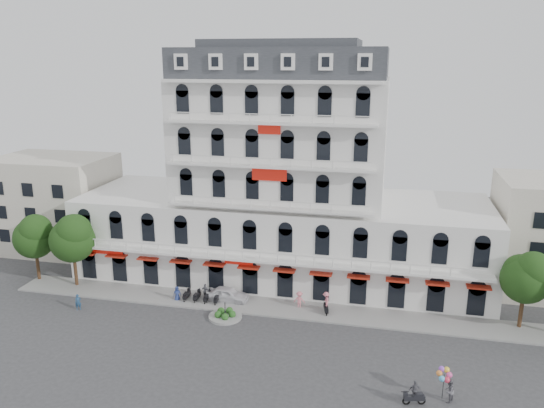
{
  "coord_description": "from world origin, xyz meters",
  "views": [
    {
      "loc": [
        11.42,
        -37.85,
        24.01
      ],
      "look_at": [
        0.69,
        10.0,
        10.45
      ],
      "focal_mm": 35.0,
      "sensor_mm": 36.0,
      "label": 1
    }
  ],
  "objects_px": {
    "parked_car": "(228,294)",
    "balloon_vendor": "(448,385)",
    "rider_center": "(326,302)",
    "rider_northeast": "(415,393)"
  },
  "relations": [
    {
      "from": "balloon_vendor",
      "to": "parked_car",
      "type": "bearing_deg",
      "value": 149.13
    },
    {
      "from": "balloon_vendor",
      "to": "rider_northeast",
      "type": "bearing_deg",
      "value": -157.23
    },
    {
      "from": "rider_center",
      "to": "balloon_vendor",
      "type": "distance_m",
      "value": 15.45
    },
    {
      "from": "rider_northeast",
      "to": "rider_center",
      "type": "distance_m",
      "value": 14.85
    },
    {
      "from": "parked_car",
      "to": "rider_center",
      "type": "xyz_separation_m",
      "value": [
        10.12,
        -0.54,
        0.46
      ]
    },
    {
      "from": "parked_car",
      "to": "balloon_vendor",
      "type": "bearing_deg",
      "value": -118.59
    },
    {
      "from": "rider_center",
      "to": "balloon_vendor",
      "type": "bearing_deg",
      "value": 28.19
    },
    {
      "from": "rider_northeast",
      "to": "balloon_vendor",
      "type": "height_order",
      "value": "balloon_vendor"
    },
    {
      "from": "parked_car",
      "to": "balloon_vendor",
      "type": "distance_m",
      "value": 23.68
    },
    {
      "from": "parked_car",
      "to": "rider_center",
      "type": "distance_m",
      "value": 10.14
    }
  ]
}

